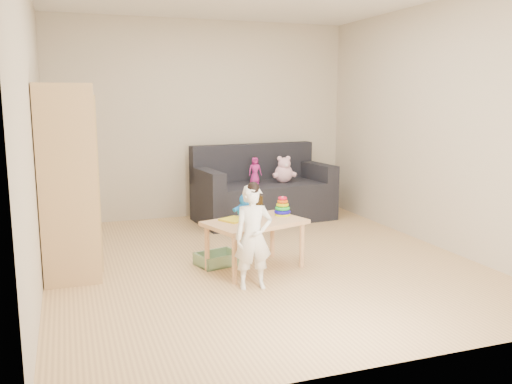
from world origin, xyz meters
name	(u,v)px	position (x,y,z in m)	size (l,w,h in m)	color
room	(260,129)	(0.00, 0.00, 1.30)	(4.50, 4.50, 4.50)	#DBB076
wardrobe	(68,180)	(-1.75, 0.30, 0.86)	(0.48, 0.95, 1.72)	tan
sofa	(264,201)	(0.67, 1.70, 0.25)	(1.76, 0.88, 0.49)	black
play_table	(255,245)	(-0.13, -0.22, 0.23)	(0.89, 0.56, 0.47)	tan
storage_bin	(218,259)	(-0.42, 0.03, 0.06)	(0.39, 0.29, 0.12)	gray
toddler	(253,239)	(-0.31, -0.70, 0.43)	(0.32, 0.21, 0.86)	white
pink_bear	(284,171)	(0.93, 1.66, 0.64)	(0.26, 0.22, 0.29)	#FFBBCF
doll	(255,171)	(0.54, 1.67, 0.66)	(0.17, 0.12, 0.34)	#BA2380
ring_stacker	(282,208)	(0.20, -0.09, 0.54)	(0.16, 0.16, 0.19)	#E7FF0D
brown_bottle	(259,205)	(-0.02, -0.01, 0.57)	(0.09, 0.09, 0.25)	black
blue_plush	(245,205)	(-0.18, -0.08, 0.59)	(0.20, 0.16, 0.24)	blue
wooden_figure	(254,217)	(-0.16, -0.29, 0.52)	(0.04, 0.03, 0.11)	brown
yellow_book	(234,220)	(-0.31, -0.15, 0.48)	(0.22, 0.22, 0.02)	yellow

